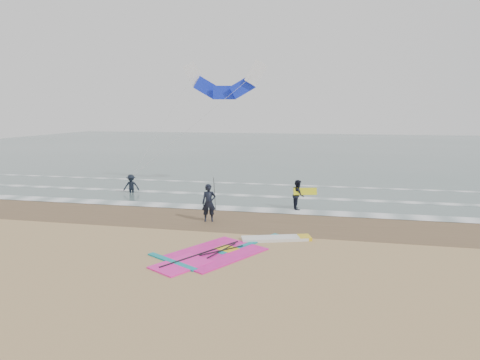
% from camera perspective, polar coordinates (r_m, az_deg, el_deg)
% --- Properties ---
extents(ground, '(120.00, 120.00, 0.00)m').
position_cam_1_polar(ground, '(16.00, -1.69, -10.73)').
color(ground, tan).
rests_on(ground, ground).
extents(sea_water, '(120.00, 80.00, 0.02)m').
position_cam_1_polar(sea_water, '(62.93, 8.92, 4.18)').
color(sea_water, '#47605E').
rests_on(sea_water, ground).
extents(wet_sand_band, '(120.00, 5.00, 0.01)m').
position_cam_1_polar(wet_sand_band, '(21.61, 2.16, -5.39)').
color(wet_sand_band, brown).
rests_on(wet_sand_band, ground).
extents(foam_waterline, '(120.00, 9.15, 0.02)m').
position_cam_1_polar(foam_waterline, '(25.87, 3.89, -2.89)').
color(foam_waterline, white).
rests_on(foam_waterline, ground).
extents(windsurf_rig, '(6.07, 5.75, 0.15)m').
position_cam_1_polar(windsurf_rig, '(17.14, -0.93, -9.21)').
color(windsurf_rig, white).
rests_on(windsurf_rig, ground).
extents(person_standing, '(0.79, 0.64, 1.89)m').
position_cam_1_polar(person_standing, '(21.26, -4.17, -3.06)').
color(person_standing, black).
rests_on(person_standing, ground).
extents(person_walking, '(0.80, 0.93, 1.67)m').
position_cam_1_polar(person_walking, '(24.00, 7.72, -1.96)').
color(person_walking, black).
rests_on(person_walking, ground).
extents(person_wading, '(1.18, 0.90, 1.61)m').
position_cam_1_polar(person_wading, '(29.38, -14.33, -0.16)').
color(person_wading, black).
rests_on(person_wading, ground).
extents(held_pole, '(0.17, 0.86, 1.82)m').
position_cam_1_polar(held_pole, '(21.09, -3.41, -1.93)').
color(held_pole, black).
rests_on(held_pole, ground).
extents(carried_kiteboard, '(1.30, 0.51, 0.39)m').
position_cam_1_polar(carried_kiteboard, '(23.83, 8.68, -1.51)').
color(carried_kiteboard, yellow).
rests_on(carried_kiteboard, ground).
extents(surf_kite, '(8.55, 4.12, 7.91)m').
position_cam_1_polar(surf_kite, '(30.71, -2.14, 12.77)').
color(surf_kite, white).
rests_on(surf_kite, ground).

